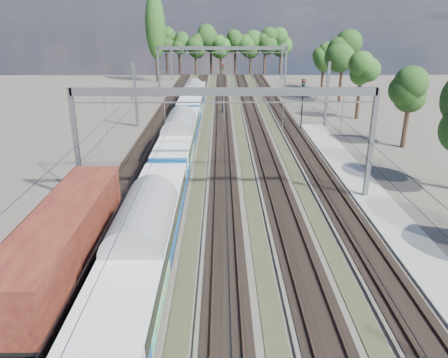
{
  "coord_description": "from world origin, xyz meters",
  "views": [
    {
      "loc": [
        -0.24,
        -2.8,
        13.97
      ],
      "look_at": [
        -0.02,
        27.13,
        2.8
      ],
      "focal_mm": 35.0,
      "sensor_mm": 36.0,
      "label": 1
    }
  ],
  "objects_px": {
    "emu_train": "(179,133)",
    "freight_boxcar": "(65,238)",
    "signal_near": "(223,78)",
    "signal_far": "(303,98)",
    "worker": "(223,109)"
  },
  "relations": [
    {
      "from": "emu_train",
      "to": "freight_boxcar",
      "type": "xyz_separation_m",
      "value": [
        -4.5,
        -21.78,
        -0.38
      ]
    },
    {
      "from": "signal_near",
      "to": "signal_far",
      "type": "relative_size",
      "value": 0.95
    },
    {
      "from": "freight_boxcar",
      "to": "signal_near",
      "type": "xyz_separation_m",
      "value": [
        9.08,
        54.95,
        1.58
      ]
    },
    {
      "from": "emu_train",
      "to": "freight_boxcar",
      "type": "relative_size",
      "value": 4.48
    },
    {
      "from": "emu_train",
      "to": "signal_near",
      "type": "distance_m",
      "value": 33.5
    },
    {
      "from": "signal_near",
      "to": "signal_far",
      "type": "height_order",
      "value": "signal_far"
    },
    {
      "from": "signal_near",
      "to": "worker",
      "type": "bearing_deg",
      "value": -73.26
    },
    {
      "from": "freight_boxcar",
      "to": "signal_far",
      "type": "xyz_separation_m",
      "value": [
        19.3,
        34.33,
        1.78
      ]
    },
    {
      "from": "worker",
      "to": "freight_boxcar",
      "type": "bearing_deg",
      "value": -178.02
    },
    {
      "from": "worker",
      "to": "signal_far",
      "type": "height_order",
      "value": "signal_far"
    },
    {
      "from": "emu_train",
      "to": "freight_boxcar",
      "type": "distance_m",
      "value": 22.24
    },
    {
      "from": "emu_train",
      "to": "freight_boxcar",
      "type": "bearing_deg",
      "value": -101.68
    },
    {
      "from": "freight_boxcar",
      "to": "signal_far",
      "type": "relative_size",
      "value": 2.3
    },
    {
      "from": "emu_train",
      "to": "worker",
      "type": "distance_m",
      "value": 23.1
    },
    {
      "from": "emu_train",
      "to": "worker",
      "type": "xyz_separation_m",
      "value": [
        4.53,
        22.56,
        -1.98
      ]
    }
  ]
}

